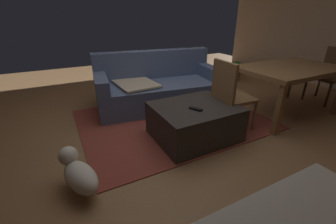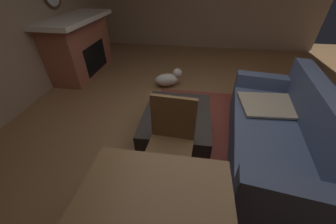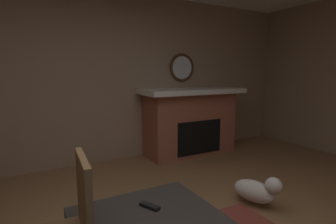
{
  "view_description": "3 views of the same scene",
  "coord_description": "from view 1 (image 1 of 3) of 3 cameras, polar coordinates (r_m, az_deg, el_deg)",
  "views": [
    {
      "loc": [
        -1.29,
        -2.28,
        1.46
      ],
      "look_at": [
        -0.31,
        -0.42,
        0.5
      ],
      "focal_mm": 23.35,
      "sensor_mm": 36.0,
      "label": 1
    },
    {
      "loc": [
        1.98,
        -0.12,
        1.83
      ],
      "look_at": [
        0.22,
        -0.38,
        0.51
      ],
      "focal_mm": 20.33,
      "sensor_mm": 36.0,
      "label": 2
    },
    {
      "loc": [
        0.83,
        1.28,
        1.42
      ],
      "look_at": [
        -0.36,
        -0.87,
        1.05
      ],
      "focal_mm": 28.31,
      "sensor_mm": 36.0,
      "label": 3
    }
  ],
  "objects": [
    {
      "name": "floor",
      "position": [
        3.0,
        1.58,
        -4.68
      ],
      "size": [
        9.38,
        9.38,
        0.0
      ],
      "primitive_type": "plane",
      "color": "olive"
    },
    {
      "name": "couch",
      "position": [
        3.71,
        -2.66,
        6.41
      ],
      "size": [
        2.11,
        1.16,
        0.88
      ],
      "color": "#4C5B7F",
      "rests_on": "ground"
    },
    {
      "name": "dining_chair_west",
      "position": [
        2.94,
        15.73,
        4.96
      ],
      "size": [
        0.47,
        0.47,
        0.93
      ],
      "color": "brown",
      "rests_on": "ground"
    },
    {
      "name": "tv_remote",
      "position": [
        2.54,
        7.22,
        0.82
      ],
      "size": [
        0.12,
        0.17,
        0.02
      ],
      "primitive_type": "cube",
      "rotation": [
        0.0,
        0.0,
        0.46
      ],
      "color": "black",
      "rests_on": "ottoman_coffee_table"
    },
    {
      "name": "area_rug",
      "position": [
        3.28,
        1.15,
        -1.89
      ],
      "size": [
        2.6,
        2.0,
        0.01
      ],
      "primitive_type": "cube",
      "color": "brown",
      "rests_on": "ground"
    },
    {
      "name": "dining_table",
      "position": [
        3.76,
        29.24,
        9.11
      ],
      "size": [
        1.51,
        0.96,
        0.74
      ],
      "color": "brown",
      "rests_on": "ground"
    },
    {
      "name": "potted_plant",
      "position": [
        5.43,
        17.28,
        10.4
      ],
      "size": [
        0.32,
        0.32,
        0.45
      ],
      "color": "brown",
      "rests_on": "ground"
    },
    {
      "name": "ottoman_coffee_table",
      "position": [
        2.75,
        6.87,
        -2.55
      ],
      "size": [
        0.98,
        0.81,
        0.44
      ],
      "primitive_type": "cube",
      "color": "#2D2826",
      "rests_on": "ground"
    },
    {
      "name": "small_dog",
      "position": [
        2.12,
        -22.29,
        -14.59
      ],
      "size": [
        0.35,
        0.53,
        0.32
      ],
      "color": "silver",
      "rests_on": "ground"
    },
    {
      "name": "dining_chair_east",
      "position": [
        4.77,
        36.85,
        8.31
      ],
      "size": [
        0.45,
        0.45,
        0.93
      ],
      "color": "#513823",
      "rests_on": "ground"
    }
  ]
}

